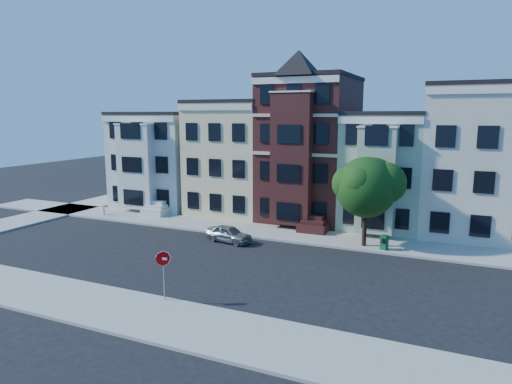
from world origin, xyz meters
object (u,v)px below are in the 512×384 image
at_px(parked_car, 229,234).
at_px(street_tree, 366,191).
at_px(fire_hydrant, 104,211).
at_px(stop_sign, 164,272).
at_px(newspaper_box, 384,242).

bearing_deg(parked_car, street_tree, -64.07).
height_order(parked_car, fire_hydrant, parked_car).
distance_m(parked_car, stop_sign, 11.03).
bearing_deg(newspaper_box, parked_car, -147.15).
distance_m(fire_hydrant, stop_sign, 21.19).
bearing_deg(newspaper_box, stop_sign, -101.91).
xyz_separation_m(street_tree, fire_hydrant, (-23.28, 0.23, -3.48)).
distance_m(street_tree, fire_hydrant, 23.54).
height_order(newspaper_box, stop_sign, stop_sign).
bearing_deg(parked_car, stop_sign, -158.68).
bearing_deg(stop_sign, fire_hydrant, 121.71).
bearing_deg(newspaper_box, street_tree, -174.27).
distance_m(newspaper_box, fire_hydrant, 24.71).
distance_m(street_tree, newspaper_box, 3.62).
relative_size(parked_car, fire_hydrant, 5.71).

